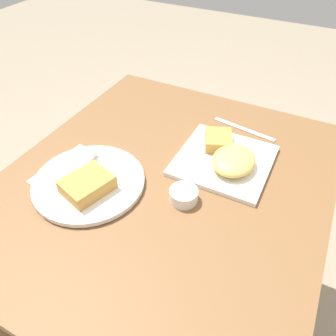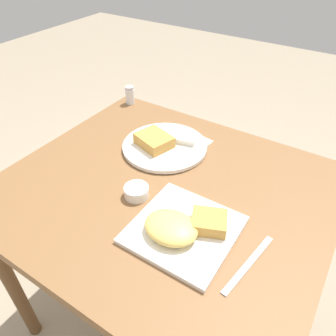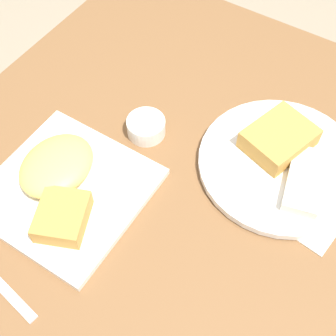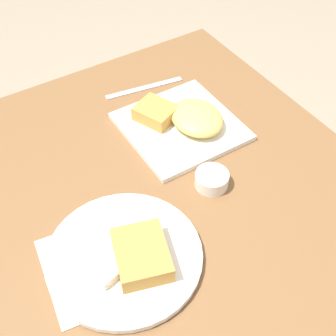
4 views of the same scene
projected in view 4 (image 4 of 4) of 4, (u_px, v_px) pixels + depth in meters
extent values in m
plane|color=gray|center=(169.00, 331.00, 1.62)|extent=(8.00, 8.00, 0.00)
cube|color=brown|center=(170.00, 190.00, 1.06)|extent=(1.00, 0.88, 0.04)
cylinder|color=brown|center=(192.00, 139.00, 1.73)|extent=(0.05, 0.05, 0.74)
cube|color=beige|center=(103.00, 262.00, 0.91)|extent=(0.23, 0.25, 0.00)
cube|color=white|center=(181.00, 127.00, 1.17)|extent=(0.27, 0.27, 0.01)
ellipsoid|color=#EAC660|center=(197.00, 118.00, 1.15)|extent=(0.15, 0.12, 0.04)
cube|color=gold|center=(156.00, 113.00, 1.16)|extent=(0.12, 0.11, 0.04)
cylinder|color=white|center=(124.00, 256.00, 0.91)|extent=(0.31, 0.31, 0.01)
cube|color=gold|center=(142.00, 255.00, 0.88)|extent=(0.15, 0.13, 0.04)
cube|color=beige|center=(93.00, 255.00, 0.89)|extent=(0.15, 0.09, 0.02)
cylinder|color=white|center=(212.00, 180.00, 1.03)|extent=(0.07, 0.07, 0.03)
cylinder|color=beige|center=(212.00, 175.00, 1.02)|extent=(0.06, 0.06, 0.00)
cube|color=silver|center=(144.00, 88.00, 1.28)|extent=(0.05, 0.22, 0.00)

